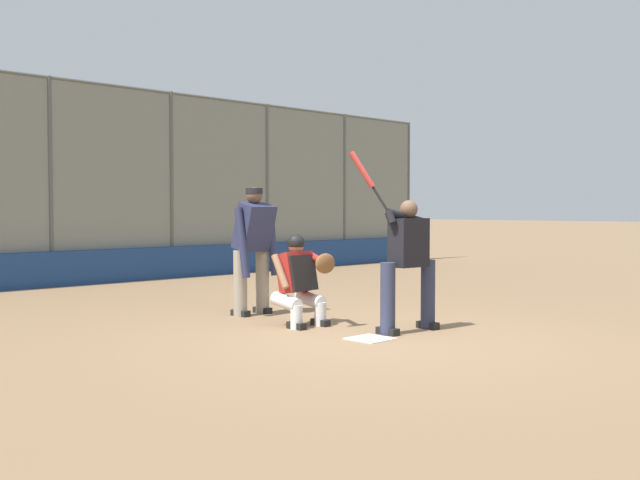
% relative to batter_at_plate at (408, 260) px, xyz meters
% --- Properties ---
extents(ground_plane, '(160.00, 160.00, 0.00)m').
position_rel_batter_at_plate_xyz_m(ground_plane, '(0.69, 0.04, -0.83)').
color(ground_plane, '#846647').
extents(home_plate_marker, '(0.43, 0.43, 0.01)m').
position_rel_batter_at_plate_xyz_m(home_plate_marker, '(0.69, 0.04, -0.82)').
color(home_plate_marker, white).
rests_on(home_plate_marker, ground_plane).
extents(backstop_fence, '(20.85, 0.08, 3.85)m').
position_rel_batter_at_plate_xyz_m(backstop_fence, '(0.69, -7.79, 1.18)').
color(backstop_fence, '#515651').
rests_on(backstop_fence, ground_plane).
extents(padding_wall, '(20.35, 0.18, 0.65)m').
position_rel_batter_at_plate_xyz_m(padding_wall, '(0.69, -7.69, -0.51)').
color(padding_wall, navy).
rests_on(padding_wall, ground_plane).
extents(batter_at_plate, '(0.96, 0.65, 2.09)m').
position_rel_batter_at_plate_xyz_m(batter_at_plate, '(0.00, 0.00, 0.00)').
color(batter_at_plate, '#2D334C').
rests_on(batter_at_plate, ground_plane).
extents(catcher_behind_plate, '(0.59, 0.70, 1.12)m').
position_rel_batter_at_plate_xyz_m(catcher_behind_plate, '(0.60, -1.18, -0.25)').
color(catcher_behind_plate, silver).
rests_on(catcher_behind_plate, ground_plane).
extents(umpire_home, '(0.70, 0.44, 1.71)m').
position_rel_batter_at_plate_xyz_m(umpire_home, '(0.39, -2.31, 0.09)').
color(umpire_home, gray).
rests_on(umpire_home, ground_plane).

